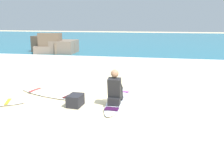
# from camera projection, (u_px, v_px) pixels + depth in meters

# --- Properties ---
(ground_plane) EXTENTS (80.00, 80.00, 0.00)m
(ground_plane) POSITION_uv_depth(u_px,v_px,m) (94.00, 97.00, 7.11)
(ground_plane) COLOR beige
(sea) EXTENTS (80.00, 28.00, 0.10)m
(sea) POSITION_uv_depth(u_px,v_px,m) (140.00, 40.00, 26.77)
(sea) COLOR teal
(sea) RESTS_ON ground
(breaking_foam) EXTENTS (80.00, 0.90, 0.11)m
(breaking_foam) POSITION_uv_depth(u_px,v_px,m) (124.00, 59.00, 13.63)
(breaking_foam) COLOR white
(breaking_foam) RESTS_ON ground
(surfboard_main) EXTENTS (0.59, 2.52, 0.08)m
(surfboard_main) POSITION_uv_depth(u_px,v_px,m) (117.00, 100.00, 6.79)
(surfboard_main) COLOR silver
(surfboard_main) RESTS_ON ground
(surfer_seated) EXTENTS (0.38, 0.71, 0.95)m
(surfer_seated) POSITION_uv_depth(u_px,v_px,m) (115.00, 90.00, 6.35)
(surfer_seated) COLOR #232326
(surfer_seated) RESTS_ON surfboard_main
(surfboard_spare_near) EXTENTS (2.39, 1.22, 0.08)m
(surfboard_spare_near) POSITION_uv_depth(u_px,v_px,m) (50.00, 94.00, 7.34)
(surfboard_spare_near) COLOR white
(surfboard_spare_near) RESTS_ON ground
(rock_outcrop_distant) EXTENTS (3.22, 2.05, 1.45)m
(rock_outcrop_distant) POSITION_uv_depth(u_px,v_px,m) (55.00, 47.00, 15.82)
(rock_outcrop_distant) COLOR brown
(rock_outcrop_distant) RESTS_ON ground
(beach_bag) EXTENTS (0.40, 0.51, 0.32)m
(beach_bag) POSITION_uv_depth(u_px,v_px,m) (75.00, 100.00, 6.38)
(beach_bag) COLOR #232328
(beach_bag) RESTS_ON ground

